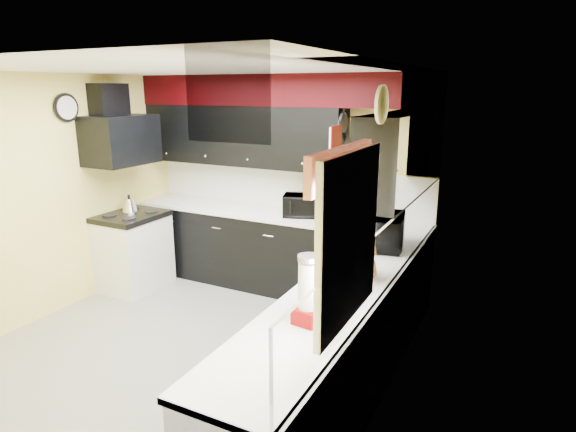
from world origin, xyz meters
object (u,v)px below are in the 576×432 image
object	(u,v)px
knife_block	(355,211)
kettle	(130,205)
toaster_oven	(302,205)
utensil_crock	(365,215)
microwave	(383,231)

from	to	relation	value
knife_block	kettle	world-z (taller)	knife_block
kettle	knife_block	bearing A→B (deg)	15.85
toaster_oven	utensil_crock	distance (m)	0.73
kettle	utensil_crock	bearing A→B (deg)	14.64
toaster_oven	kettle	xyz separation A→B (m)	(-1.97, -0.67, -0.06)
utensil_crock	knife_block	size ratio (longest dim) A/B	0.71
kettle	microwave	bearing A→B (deg)	0.26
toaster_oven	microwave	distance (m)	1.30
toaster_oven	kettle	world-z (taller)	toaster_oven
knife_block	toaster_oven	bearing A→B (deg)	163.41
microwave	kettle	size ratio (longest dim) A/B	3.05
microwave	knife_block	bearing A→B (deg)	24.21
toaster_oven	knife_block	world-z (taller)	toaster_oven
microwave	kettle	xyz separation A→B (m)	(-3.09, -0.01, -0.09)
microwave	kettle	bearing A→B (deg)	78.86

